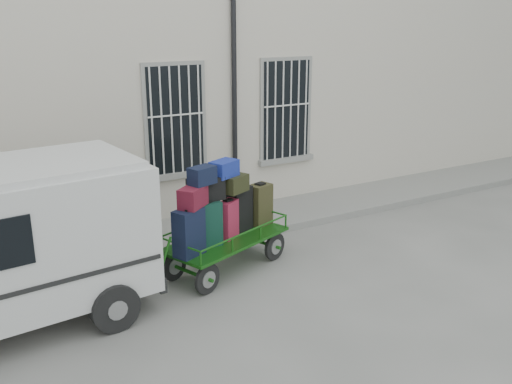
% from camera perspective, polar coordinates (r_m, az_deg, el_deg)
% --- Properties ---
extents(ground, '(80.00, 80.00, 0.00)m').
position_cam_1_polar(ground, '(10.18, 0.98, -7.75)').
color(ground, slate).
rests_on(ground, ground).
extents(building, '(24.00, 5.15, 6.00)m').
position_cam_1_polar(building, '(14.29, -10.59, 11.69)').
color(building, beige).
rests_on(building, ground).
extents(sidewalk, '(24.00, 1.70, 0.15)m').
position_cam_1_polar(sidewalk, '(11.95, -4.45, -3.55)').
color(sidewalk, gray).
rests_on(sidewalk, ground).
extents(luggage_cart, '(2.70, 1.76, 1.98)m').
position_cam_1_polar(luggage_cart, '(9.77, -3.45, -2.55)').
color(luggage_cart, black).
rests_on(luggage_cart, ground).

